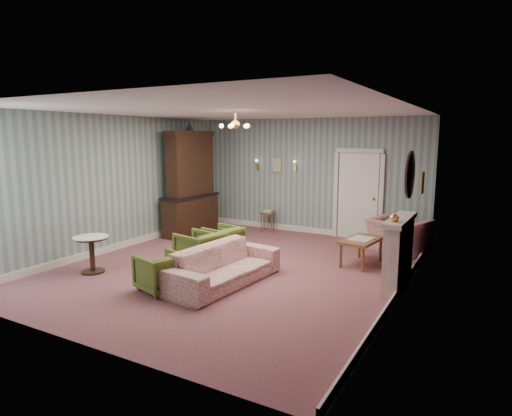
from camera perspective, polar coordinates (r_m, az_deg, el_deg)
The scene contains 27 objects.
floor at distance 8.24m, azimuth -2.59°, elevation -7.85°, with size 7.00×7.00×0.00m, color #874E51.
ceiling at distance 7.89m, azimuth -2.75°, elevation 12.70°, with size 7.00×7.00×0.00m, color white.
wall_back at distance 11.05m, azimuth 6.92°, elevation 4.15°, with size 6.00×6.00×0.00m, color slate.
wall_front at distance 5.32m, azimuth -22.86°, elevation -2.06°, with size 6.00×6.00×0.00m, color slate.
wall_left at distance 9.84m, azimuth -17.73°, elevation 3.15°, with size 7.00×7.00×0.00m, color slate.
wall_right at distance 6.87m, azimuth 19.16°, elevation 0.57°, with size 7.00×7.00×0.00m, color slate.
wall_right_floral at distance 6.87m, azimuth 19.04°, elevation 0.58°, with size 7.00×7.00×0.00m, color #AC5673.
door at distance 10.64m, azimuth 13.30°, elevation 1.76°, with size 1.12×0.12×2.16m, color white, non-canonical shape.
olive_chair_a at distance 7.12m, azimuth -12.46°, elevation -8.02°, with size 0.66×0.62×0.68m, color #516222.
olive_chair_b at distance 8.18m, azimuth -7.30°, elevation -5.24°, with size 0.75×0.70×0.77m, color #516222.
olive_chair_c at distance 8.55m, azimuth -4.92°, elevation -4.54°, with size 0.76×0.71×0.78m, color #516222.
sofa_chintz at distance 7.27m, azimuth -4.28°, elevation -6.67°, with size 2.22×0.65×0.87m, color #983D46.
wingback_chair at distance 9.69m, azimuth 18.32°, elevation -2.75°, with size 1.11×0.72×0.97m, color #983D46.
dresser at distance 10.93m, azimuth -8.68°, elevation 3.64°, with size 0.57×1.65×2.74m, color black, non-canonical shape.
fireplace at distance 7.45m, azimuth 18.28°, elevation -5.56°, with size 0.30×1.40×1.16m, color beige, non-canonical shape.
mantel_vase at distance 6.93m, azimuth 17.77°, elevation -1.09°, with size 0.15×0.15×0.15m, color gold.
oval_mirror at distance 7.22m, azimuth 19.58°, elevation 4.16°, with size 0.04×0.76×0.84m, color white, non-canonical shape.
framed_print at distance 8.57m, azimuth 21.07°, elevation 3.12°, with size 0.04×0.34×0.42m, color gold, non-canonical shape.
coffee_table at distance 8.62m, azimuth 13.68°, elevation -5.59°, with size 0.55×1.00×0.51m, color brown, non-canonical shape.
side_table_black at distance 8.53m, azimuth 18.13°, elevation -5.40°, with size 0.45×0.45×0.67m, color black, non-canonical shape.
pedestal_table at distance 8.41m, azimuth -20.79°, elevation -5.73°, with size 0.62×0.62×0.68m, color black, non-canonical shape.
nesting_table at distance 11.31m, azimuth 1.54°, elevation -1.66°, with size 0.34×0.43×0.56m, color brown, non-canonical shape.
gilt_mirror_back at distance 11.37m, azimuth 2.65°, elevation 5.61°, with size 0.28×0.06×0.36m, color gold, non-canonical shape.
sconce_left at distance 11.60m, azimuth 0.16°, elevation 5.70°, with size 0.16×0.12×0.30m, color gold, non-canonical shape.
sconce_right at distance 11.11m, azimuth 5.15°, elevation 5.50°, with size 0.16×0.12×0.30m, color gold, non-canonical shape.
chandelier at distance 7.88m, azimuth -2.73°, elevation 10.74°, with size 0.56×0.56×0.36m, color gold, non-canonical shape.
burgundy_cushion at distance 9.56m, azimuth 17.86°, elevation -2.92°, with size 0.38×0.10×0.38m, color maroon.
Camera 1 is at (4.14, -6.70, 2.43)m, focal length 30.36 mm.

